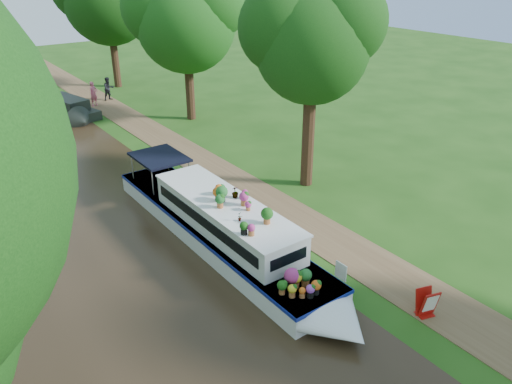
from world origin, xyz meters
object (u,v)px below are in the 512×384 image
object	(u,v)px
sandwich_board	(427,304)
pedestrian_dark	(109,89)
second_boat	(67,108)
plant_boat	(227,228)
pedestrian_pink	(94,94)

from	to	relation	value
sandwich_board	pedestrian_dark	distance (m)	28.59
pedestrian_dark	second_boat	bearing A→B (deg)	-158.48
plant_boat	pedestrian_pink	distance (m)	21.32
plant_boat	second_boat	size ratio (longest dim) A/B	2.03
second_boat	sandwich_board	size ratio (longest dim) A/B	7.71
plant_boat	second_boat	xyz separation A→B (m)	(0.50, 19.90, -0.35)
plant_boat	sandwich_board	distance (m)	7.14
second_boat	pedestrian_pink	world-z (taller)	pedestrian_pink
second_boat	sandwich_board	world-z (taller)	second_boat
plant_boat	pedestrian_pink	bearing A→B (deg)	82.59
sandwich_board	pedestrian_dark	bearing A→B (deg)	103.96
plant_boat	pedestrian_dark	xyz separation A→B (m)	(4.15, 21.96, 0.00)
sandwich_board	pedestrian_pink	distance (m)	27.74
plant_boat	second_boat	bearing A→B (deg)	88.56
plant_boat	sandwich_board	xyz separation A→B (m)	(2.70, -6.59, -0.43)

